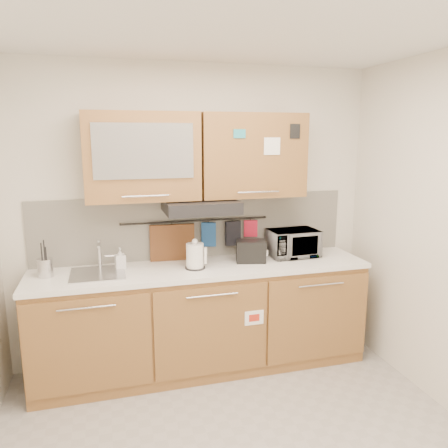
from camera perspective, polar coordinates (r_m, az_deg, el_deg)
ceiling at (r=2.45m, az=3.63°, el=25.75°), size 3.20×3.20×0.00m
wall_back at (r=3.89m, az=-3.84°, el=1.14°), size 3.20×0.00×3.20m
base_cabinet at (r=3.86m, az=-2.71°, el=-12.83°), size 2.80×0.64×0.88m
countertop at (r=3.69m, az=-2.77°, el=-5.82°), size 2.82×0.62×0.04m
backsplash at (r=3.89m, az=-3.78°, el=-0.34°), size 2.80×0.02×0.56m
upper_cabinets at (r=3.65m, az=-3.45°, el=8.87°), size 1.82×0.37×0.70m
range_hood at (r=3.62m, az=-3.06°, el=2.33°), size 0.60×0.46×0.10m
sink at (r=3.62m, az=-16.15°, el=-6.22°), size 0.42×0.40×0.26m
utensil_rail at (r=3.84m, az=-3.68°, el=0.43°), size 1.30×0.02×0.02m
utensil_crock at (r=3.66m, az=-22.30°, el=-5.27°), size 0.15×0.15×0.29m
kettle at (r=3.60m, az=-3.79°, el=-4.29°), size 0.19×0.19×0.25m
toaster at (r=3.78m, az=3.54°, el=-3.53°), size 0.28×0.21×0.19m
microwave at (r=4.00m, az=8.99°, el=-2.48°), size 0.45×0.32×0.24m
soap_bottle at (r=3.68m, az=-13.41°, el=-4.39°), size 0.09×0.09×0.18m
cutting_board at (r=3.85m, az=-6.74°, el=-3.57°), size 0.39×0.05×0.48m
oven_mitt at (r=3.88m, az=-2.01°, el=-1.37°), size 0.13×0.07×0.21m
dark_pouch at (r=3.94m, az=1.17°, el=-1.23°), size 0.14×0.05×0.22m
pot_holder at (r=3.98m, az=3.50°, el=-0.59°), size 0.12×0.05×0.15m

